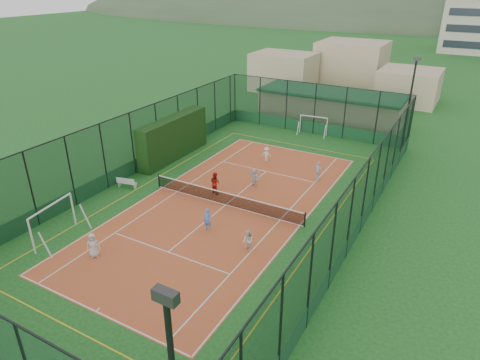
{
  "coord_description": "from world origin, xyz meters",
  "views": [
    {
      "loc": [
        13.48,
        -22.07,
        14.27
      ],
      "look_at": [
        0.14,
        1.79,
        1.2
      ],
      "focal_mm": 32.0,
      "sensor_mm": 36.0,
      "label": 1
    }
  ],
  "objects_px": {
    "clubhouse": "(330,106)",
    "futsal_goal_far": "(313,125)",
    "floodlight_ne": "(409,106)",
    "child_near_mid": "(208,220)",
    "child_far_right": "(318,171)",
    "child_far_left": "(267,154)",
    "coach": "(215,183)",
    "child_far_back": "(254,177)",
    "child_near_right": "(248,241)",
    "child_near_left": "(93,245)",
    "futsal_goal_near": "(53,222)",
    "white_bench": "(127,182)"
  },
  "relations": [
    {
      "from": "child_near_mid",
      "to": "white_bench",
      "type": "bearing_deg",
      "value": 163.5
    },
    {
      "from": "coach",
      "to": "child_far_back",
      "type": "bearing_deg",
      "value": -115.05
    },
    {
      "from": "floodlight_ne",
      "to": "child_near_left",
      "type": "relative_size",
      "value": 5.64
    },
    {
      "from": "white_bench",
      "to": "child_near_right",
      "type": "bearing_deg",
      "value": -26.2
    },
    {
      "from": "child_near_mid",
      "to": "child_far_right",
      "type": "height_order",
      "value": "child_far_right"
    },
    {
      "from": "child_near_mid",
      "to": "child_far_right",
      "type": "xyz_separation_m",
      "value": [
        3.46,
        10.16,
        0.03
      ]
    },
    {
      "from": "clubhouse",
      "to": "child_near_mid",
      "type": "height_order",
      "value": "clubhouse"
    },
    {
      "from": "child_near_mid",
      "to": "floodlight_ne",
      "type": "bearing_deg",
      "value": 65.26
    },
    {
      "from": "child_near_left",
      "to": "coach",
      "type": "height_order",
      "value": "coach"
    },
    {
      "from": "clubhouse",
      "to": "child_far_left",
      "type": "xyz_separation_m",
      "value": [
        -0.92,
        -13.72,
        -0.92
      ]
    },
    {
      "from": "child_far_left",
      "to": "coach",
      "type": "height_order",
      "value": "coach"
    },
    {
      "from": "child_near_mid",
      "to": "child_far_back",
      "type": "xyz_separation_m",
      "value": [
        -0.37,
        6.95,
        -0.05
      ]
    },
    {
      "from": "futsal_goal_near",
      "to": "child_near_left",
      "type": "bearing_deg",
      "value": -101.6
    },
    {
      "from": "futsal_goal_near",
      "to": "clubhouse",
      "type": "bearing_deg",
      "value": -20.58
    },
    {
      "from": "floodlight_ne",
      "to": "child_far_right",
      "type": "distance_m",
      "value": 11.21
    },
    {
      "from": "child_near_right",
      "to": "clubhouse",
      "type": "bearing_deg",
      "value": 131.25
    },
    {
      "from": "child_far_right",
      "to": "clubhouse",
      "type": "bearing_deg",
      "value": -47.35
    },
    {
      "from": "child_near_left",
      "to": "child_far_left",
      "type": "distance_m",
      "value": 17.18
    },
    {
      "from": "child_near_mid",
      "to": "child_far_back",
      "type": "bearing_deg",
      "value": 90.0
    },
    {
      "from": "child_near_right",
      "to": "coach",
      "type": "distance_m",
      "value": 7.6
    },
    {
      "from": "child_far_left",
      "to": "coach",
      "type": "bearing_deg",
      "value": 78.14
    },
    {
      "from": "white_bench",
      "to": "child_far_right",
      "type": "distance_m",
      "value": 14.45
    },
    {
      "from": "futsal_goal_near",
      "to": "futsal_goal_far",
      "type": "xyz_separation_m",
      "value": [
        6.78,
        25.38,
        -0.22
      ]
    },
    {
      "from": "futsal_goal_near",
      "to": "child_far_left",
      "type": "height_order",
      "value": "futsal_goal_near"
    },
    {
      "from": "child_near_right",
      "to": "child_far_back",
      "type": "relative_size",
      "value": 0.96
    },
    {
      "from": "futsal_goal_near",
      "to": "child_near_right",
      "type": "height_order",
      "value": "futsal_goal_near"
    },
    {
      "from": "clubhouse",
      "to": "child_near_mid",
      "type": "relative_size",
      "value": 10.35
    },
    {
      "from": "child_far_right",
      "to": "child_far_left",
      "type": "bearing_deg",
      "value": 11.89
    },
    {
      "from": "child_near_right",
      "to": "child_far_right",
      "type": "height_order",
      "value": "child_far_right"
    },
    {
      "from": "child_far_right",
      "to": "child_far_back",
      "type": "relative_size",
      "value": 1.12
    },
    {
      "from": "futsal_goal_near",
      "to": "child_far_left",
      "type": "xyz_separation_m",
      "value": [
        5.83,
        16.8,
        -0.47
      ]
    },
    {
      "from": "clubhouse",
      "to": "futsal_goal_far",
      "type": "relative_size",
      "value": 5.45
    },
    {
      "from": "floodlight_ne",
      "to": "coach",
      "type": "height_order",
      "value": "floodlight_ne"
    },
    {
      "from": "child_near_mid",
      "to": "coach",
      "type": "relative_size",
      "value": 0.91
    },
    {
      "from": "futsal_goal_near",
      "to": "coach",
      "type": "xyz_separation_m",
      "value": [
        5.14,
        9.72,
        -0.31
      ]
    },
    {
      "from": "child_near_mid",
      "to": "child_far_back",
      "type": "height_order",
      "value": "child_near_mid"
    },
    {
      "from": "floodlight_ne",
      "to": "child_far_left",
      "type": "bearing_deg",
      "value": -138.82
    },
    {
      "from": "child_far_right",
      "to": "coach",
      "type": "bearing_deg",
      "value": 71.95
    },
    {
      "from": "clubhouse",
      "to": "child_near_left",
      "type": "height_order",
      "value": "clubhouse"
    },
    {
      "from": "child_far_right",
      "to": "child_far_back",
      "type": "distance_m",
      "value": 4.99
    },
    {
      "from": "futsal_goal_far",
      "to": "futsal_goal_near",
      "type": "bearing_deg",
      "value": -110.52
    },
    {
      "from": "child_near_right",
      "to": "futsal_goal_near",
      "type": "bearing_deg",
      "value": -124.43
    },
    {
      "from": "clubhouse",
      "to": "child_near_right",
      "type": "height_order",
      "value": "clubhouse"
    },
    {
      "from": "futsal_goal_far",
      "to": "child_near_left",
      "type": "relative_size",
      "value": 1.9
    },
    {
      "from": "child_far_left",
      "to": "child_far_back",
      "type": "xyz_separation_m",
      "value": [
        1.24,
        -4.6,
        0.04
      ]
    },
    {
      "from": "floodlight_ne",
      "to": "futsal_goal_far",
      "type": "relative_size",
      "value": 2.96
    },
    {
      "from": "coach",
      "to": "clubhouse",
      "type": "bearing_deg",
      "value": -81.61
    },
    {
      "from": "child_near_right",
      "to": "child_far_left",
      "type": "relative_size",
      "value": 1.02
    },
    {
      "from": "futsal_goal_near",
      "to": "child_far_back",
      "type": "relative_size",
      "value": 2.54
    },
    {
      "from": "white_bench",
      "to": "futsal_goal_near",
      "type": "xyz_separation_m",
      "value": [
        1.06,
        -7.28,
        0.7
      ]
    }
  ]
}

